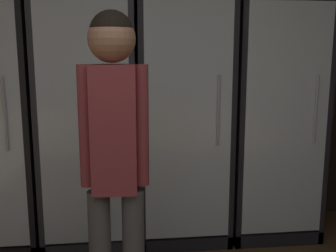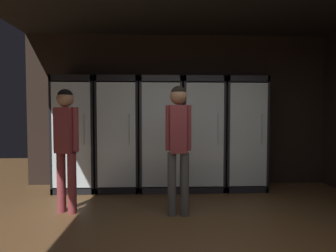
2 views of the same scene
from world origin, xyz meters
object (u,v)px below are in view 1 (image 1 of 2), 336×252
(cooler_center, at_px, (89,121))
(cooler_far_right, at_px, (269,118))
(cooler_right, at_px, (181,119))
(shopper_far, at_px, (114,148))

(cooler_center, relative_size, cooler_far_right, 1.00)
(cooler_right, relative_size, shopper_far, 1.17)
(cooler_center, distance_m, shopper_far, 1.24)
(cooler_far_right, bearing_deg, shopper_far, -135.24)
(cooler_center, bearing_deg, cooler_right, 0.03)
(cooler_right, bearing_deg, shopper_far, -112.49)
(cooler_far_right, bearing_deg, cooler_right, -179.96)
(cooler_center, height_order, cooler_right, same)
(cooler_center, relative_size, cooler_right, 1.00)
(cooler_right, distance_m, shopper_far, 1.32)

